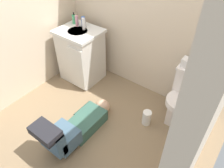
# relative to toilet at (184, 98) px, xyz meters

# --- Properties ---
(ground_plane) EXTENTS (2.83, 2.94, 0.04)m
(ground_plane) POSITION_rel_toilet_xyz_m (-0.82, -0.69, -0.39)
(ground_plane) COLOR #81694D
(wall_back) EXTENTS (2.49, 0.08, 2.40)m
(wall_back) POSITION_rel_toilet_xyz_m (-0.82, 0.32, 0.83)
(wall_back) COLOR beige
(wall_back) RESTS_ON ground_plane
(wall_left) EXTENTS (0.08, 1.94, 2.40)m
(wall_left) POSITION_rel_toilet_xyz_m (-2.03, -0.69, 0.83)
(wall_left) COLOR beige
(wall_left) RESTS_ON ground_plane
(wall_right) EXTENTS (0.08, 1.94, 2.40)m
(wall_right) POSITION_rel_toilet_xyz_m (0.38, -0.69, 0.83)
(wall_right) COLOR beige
(wall_right) RESTS_ON ground_plane
(toilet) EXTENTS (0.36, 0.46, 0.75)m
(toilet) POSITION_rel_toilet_xyz_m (0.00, 0.00, 0.00)
(toilet) COLOR silver
(toilet) RESTS_ON ground_plane
(vanity_cabinet) EXTENTS (0.60, 0.53, 0.82)m
(vanity_cabinet) POSITION_rel_toilet_xyz_m (-1.59, -0.10, 0.05)
(vanity_cabinet) COLOR silver
(vanity_cabinet) RESTS_ON ground_plane
(faucet) EXTENTS (0.02, 0.02, 0.10)m
(faucet) POSITION_rel_toilet_xyz_m (-1.60, 0.05, 0.50)
(faucet) COLOR silver
(faucet) RESTS_ON vanity_cabinet
(person_plumber) EXTENTS (0.39, 1.06, 0.52)m
(person_plumber) POSITION_rel_toilet_xyz_m (-0.88, -1.01, -0.19)
(person_plumber) COLOR #33594C
(person_plumber) RESTS_ON ground_plane
(tissue_box) EXTENTS (0.22, 0.11, 0.10)m
(tissue_box) POSITION_rel_toilet_xyz_m (-0.04, 0.09, 0.43)
(tissue_box) COLOR silver
(tissue_box) RESTS_ON toilet
(soap_dispenser) EXTENTS (0.06, 0.06, 0.17)m
(soap_dispenser) POSITION_rel_toilet_xyz_m (-1.79, 0.03, 0.52)
(soap_dispenser) COLOR #3E9F64
(soap_dispenser) RESTS_ON vanity_cabinet
(bottle_pink) EXTENTS (0.04, 0.04, 0.15)m
(bottle_pink) POSITION_rel_toilet_xyz_m (-1.70, -0.01, 0.53)
(bottle_pink) COLOR pink
(bottle_pink) RESTS_ON vanity_cabinet
(bottle_blue) EXTENTS (0.06, 0.06, 0.13)m
(bottle_blue) POSITION_rel_toilet_xyz_m (-1.64, 0.06, 0.52)
(bottle_blue) COLOR #3C64BE
(bottle_blue) RESTS_ON vanity_cabinet
(bottle_white) EXTENTS (0.04, 0.04, 0.16)m
(bottle_white) POSITION_rel_toilet_xyz_m (-1.55, -0.03, 0.53)
(bottle_white) COLOR white
(bottle_white) RESTS_ON vanity_cabinet
(paper_towel_roll) EXTENTS (0.11, 0.11, 0.20)m
(paper_towel_roll) POSITION_rel_toilet_xyz_m (-0.30, -0.32, -0.27)
(paper_towel_roll) COLOR white
(paper_towel_roll) RESTS_ON ground_plane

